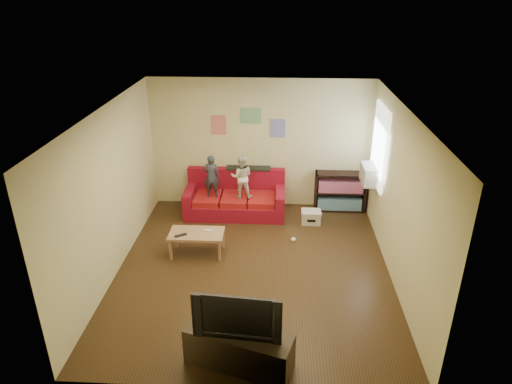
{
  "coord_description": "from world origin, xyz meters",
  "views": [
    {
      "loc": [
        0.39,
        -6.4,
        4.36
      ],
      "look_at": [
        0.0,
        0.8,
        1.05
      ],
      "focal_mm": 32.0,
      "sensor_mm": 36.0,
      "label": 1
    }
  ],
  "objects_px": {
    "bookshelf": "(340,193)",
    "television": "(238,313)",
    "child_a": "(212,176)",
    "coffee_table": "(197,236)",
    "file_box": "(311,217)",
    "sofa": "(235,199)",
    "child_b": "(242,177)",
    "tv_stand": "(239,348)"
  },
  "relations": [
    {
      "from": "child_b",
      "to": "bookshelf",
      "type": "distance_m",
      "value": 2.11
    },
    {
      "from": "child_b",
      "to": "tv_stand",
      "type": "relative_size",
      "value": 0.67
    },
    {
      "from": "child_a",
      "to": "sofa",
      "type": "bearing_deg",
      "value": -159.09
    },
    {
      "from": "child_b",
      "to": "television",
      "type": "relative_size",
      "value": 0.84
    },
    {
      "from": "television",
      "to": "sofa",
      "type": "bearing_deg",
      "value": 100.95
    },
    {
      "from": "television",
      "to": "coffee_table",
      "type": "bearing_deg",
      "value": 115.81
    },
    {
      "from": "bookshelf",
      "to": "child_a",
      "type": "bearing_deg",
      "value": -171.3
    },
    {
      "from": "coffee_table",
      "to": "sofa",
      "type": "bearing_deg",
      "value": 72.45
    },
    {
      "from": "child_a",
      "to": "bookshelf",
      "type": "height_order",
      "value": "child_a"
    },
    {
      "from": "coffee_table",
      "to": "bookshelf",
      "type": "bearing_deg",
      "value": 35.03
    },
    {
      "from": "child_a",
      "to": "file_box",
      "type": "height_order",
      "value": "child_a"
    },
    {
      "from": "child_a",
      "to": "television",
      "type": "xyz_separation_m",
      "value": [
        0.89,
        -4.01,
        -0.06
      ]
    },
    {
      "from": "bookshelf",
      "to": "television",
      "type": "xyz_separation_m",
      "value": [
        -1.72,
        -4.41,
        0.44
      ]
    },
    {
      "from": "child_a",
      "to": "coffee_table",
      "type": "height_order",
      "value": "child_a"
    },
    {
      "from": "sofa",
      "to": "child_b",
      "type": "xyz_separation_m",
      "value": [
        0.15,
        -0.17,
        0.57
      ]
    },
    {
      "from": "sofa",
      "to": "file_box",
      "type": "distance_m",
      "value": 1.6
    },
    {
      "from": "tv_stand",
      "to": "bookshelf",
      "type": "bearing_deg",
      "value": 85.71
    },
    {
      "from": "coffee_table",
      "to": "tv_stand",
      "type": "height_order",
      "value": "tv_stand"
    },
    {
      "from": "coffee_table",
      "to": "television",
      "type": "bearing_deg",
      "value": -69.15
    },
    {
      "from": "sofa",
      "to": "coffee_table",
      "type": "height_order",
      "value": "sofa"
    },
    {
      "from": "child_b",
      "to": "coffee_table",
      "type": "height_order",
      "value": "child_b"
    },
    {
      "from": "child_a",
      "to": "tv_stand",
      "type": "bearing_deg",
      "value": 102.92
    },
    {
      "from": "sofa",
      "to": "child_a",
      "type": "xyz_separation_m",
      "value": [
        -0.45,
        -0.17,
        0.57
      ]
    },
    {
      "from": "bookshelf",
      "to": "television",
      "type": "relative_size",
      "value": 0.97
    },
    {
      "from": "child_a",
      "to": "file_box",
      "type": "relative_size",
      "value": 2.3
    },
    {
      "from": "sofa",
      "to": "tv_stand",
      "type": "bearing_deg",
      "value": -84.0
    },
    {
      "from": "child_a",
      "to": "coffee_table",
      "type": "relative_size",
      "value": 0.94
    },
    {
      "from": "file_box",
      "to": "tv_stand",
      "type": "bearing_deg",
      "value": -106.31
    },
    {
      "from": "child_b",
      "to": "bookshelf",
      "type": "bearing_deg",
      "value": -171.16
    },
    {
      "from": "child_a",
      "to": "child_b",
      "type": "distance_m",
      "value": 0.6
    },
    {
      "from": "child_b",
      "to": "television",
      "type": "xyz_separation_m",
      "value": [
        0.29,
        -4.01,
        -0.07
      ]
    },
    {
      "from": "sofa",
      "to": "child_a",
      "type": "bearing_deg",
      "value": -159.47
    },
    {
      "from": "child_a",
      "to": "file_box",
      "type": "xyz_separation_m",
      "value": [
        1.99,
        -0.23,
        -0.73
      ]
    },
    {
      "from": "child_b",
      "to": "file_box",
      "type": "xyz_separation_m",
      "value": [
        1.39,
        -0.23,
        -0.74
      ]
    },
    {
      "from": "coffee_table",
      "to": "tv_stand",
      "type": "relative_size",
      "value": 0.71
    },
    {
      "from": "coffee_table",
      "to": "file_box",
      "type": "height_order",
      "value": "coffee_table"
    },
    {
      "from": "child_a",
      "to": "television",
      "type": "relative_size",
      "value": 0.83
    },
    {
      "from": "child_a",
      "to": "television",
      "type": "height_order",
      "value": "child_a"
    },
    {
      "from": "child_b",
      "to": "bookshelf",
      "type": "height_order",
      "value": "child_b"
    },
    {
      "from": "file_box",
      "to": "child_b",
      "type": "bearing_deg",
      "value": 170.46
    },
    {
      "from": "coffee_table",
      "to": "bookshelf",
      "type": "distance_m",
      "value": 3.28
    },
    {
      "from": "file_box",
      "to": "tv_stand",
      "type": "xyz_separation_m",
      "value": [
        -1.1,
        -3.77,
        0.11
      ]
    }
  ]
}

